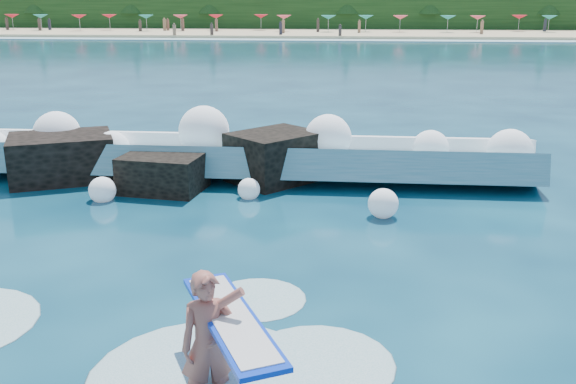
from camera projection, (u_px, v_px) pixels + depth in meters
The scene contains 11 objects.
ground at pixel (186, 294), 10.57m from camera, with size 200.00×200.00×0.00m, color #082B43.
beach at pixel (330, 33), 84.83m from camera, with size 140.00×20.00×0.40m, color tan.
wet_band at pixel (327, 40), 74.39m from camera, with size 140.00×5.00×0.08m, color silver.
treeline at pixel (333, 14), 93.69m from camera, with size 140.00×4.00×5.00m, color black.
breaking_wave at pixel (231, 158), 17.50m from camera, with size 16.16×2.60×1.39m.
rock_cluster at pixel (158, 164), 16.91m from camera, with size 8.67×3.48×1.52m.
surfer_with_board at pixel (214, 339), 7.81m from camera, with size 1.69×3.00×1.89m.
wave_spray at pixel (237, 144), 17.19m from camera, with size 14.97×4.43×1.96m.
surf_foam at pixel (149, 364), 8.54m from camera, with size 9.37×5.40×0.15m.
beach_umbrellas at pixel (329, 17), 85.81m from camera, with size 111.05×6.12×0.50m.
beachgoers at pixel (412, 27), 81.79m from camera, with size 105.20×11.73×1.91m.
Camera 1 is at (2.57, -9.42, 4.68)m, focal length 40.00 mm.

